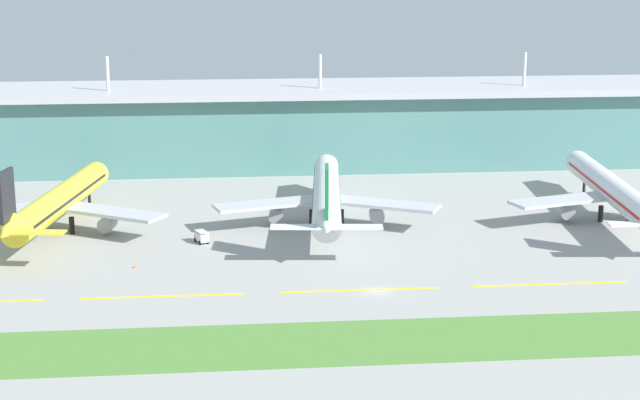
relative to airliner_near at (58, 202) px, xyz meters
name	(u,v)px	position (x,y,z in m)	size (l,w,h in m)	color
ground_plane	(377,291)	(60.91, -44.73, -6.45)	(600.00, 600.00, 0.00)	#9E9E99
terminal_building	(318,125)	(60.91, 64.44, 4.83)	(288.00, 34.00, 31.15)	slate
airliner_near	(58,202)	(0.00, 0.00, 0.00)	(48.07, 62.93, 18.90)	yellow
airliner_middle	(327,195)	(56.72, 0.77, 0.01)	(48.55, 68.86, 18.90)	silver
airliner_far	(615,191)	(119.91, -1.86, 0.01)	(48.61, 71.65, 18.90)	white
taxiway_stripe_mid_west	(162,296)	(23.91, -44.07, -6.43)	(28.00, 0.70, 0.04)	yellow
taxiway_stripe_centre	(360,290)	(57.91, -44.07, -6.43)	(28.00, 0.70, 0.04)	yellow
taxiway_stripe_mid_east	(550,284)	(91.91, -44.07, -6.43)	(28.00, 0.70, 0.04)	yellow
grass_verge	(401,340)	(60.91, -68.10, -6.40)	(300.00, 18.00, 0.10)	#518438
baggage_cart	(202,237)	(30.00, -11.46, -5.18)	(3.19, 4.02, 2.48)	silver
safety_cone_left_wingtip	(135,266)	(17.89, -27.31, -6.10)	(0.56, 0.56, 0.70)	orange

